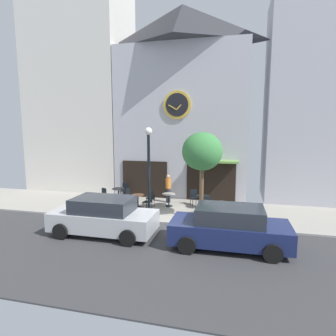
% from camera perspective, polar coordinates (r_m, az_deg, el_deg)
% --- Properties ---
extents(ground_plane, '(28.12, 11.29, 0.13)m').
position_cam_1_polar(ground_plane, '(12.48, -1.43, -12.60)').
color(ground_plane, '#9E998E').
extents(clock_building, '(8.35, 4.11, 11.90)m').
position_cam_1_polar(clock_building, '(18.69, 2.78, 13.54)').
color(clock_building, '#B2B2BC').
rests_on(clock_building, ground_plane).
extents(neighbor_building_left, '(6.79, 4.56, 15.85)m').
position_cam_1_polar(neighbor_building_left, '(22.47, -17.05, 16.83)').
color(neighbor_building_left, silver).
rests_on(neighbor_building_left, ground_plane).
extents(neighbor_building_right, '(5.38, 3.68, 11.82)m').
position_cam_1_polar(neighbor_building_right, '(19.29, 27.27, 11.75)').
color(neighbor_building_right, '#B2B2BC').
rests_on(neighbor_building_right, ground_plane).
extents(street_lamp, '(0.36, 0.36, 4.41)m').
position_cam_1_polar(street_lamp, '(13.76, -3.89, -0.90)').
color(street_lamp, black).
rests_on(street_lamp, ground_plane).
extents(street_tree, '(1.91, 1.72, 4.20)m').
position_cam_1_polar(street_tree, '(13.42, 6.89, 3.21)').
color(street_tree, brown).
rests_on(street_tree, ground_plane).
extents(cafe_table_center, '(0.76, 0.76, 0.75)m').
position_cam_1_polar(cafe_table_center, '(17.47, -9.94, -4.71)').
color(cafe_table_center, black).
rests_on(cafe_table_center, ground_plane).
extents(cafe_table_near_door, '(0.72, 0.72, 0.72)m').
position_cam_1_polar(cafe_table_near_door, '(15.82, -6.07, -6.11)').
color(cafe_table_near_door, black).
rests_on(cafe_table_near_door, ground_plane).
extents(cafe_table_center_left, '(0.74, 0.74, 0.72)m').
position_cam_1_polar(cafe_table_center_left, '(15.99, 0.18, -5.89)').
color(cafe_table_center_left, black).
rests_on(cafe_table_center_left, ground_plane).
extents(cafe_table_near_curb, '(0.72, 0.72, 0.74)m').
position_cam_1_polar(cafe_table_near_curb, '(15.65, 6.96, -6.25)').
color(cafe_table_near_curb, black).
rests_on(cafe_table_near_curb, ground_plane).
extents(cafe_table_rightmost, '(0.73, 0.73, 0.76)m').
position_cam_1_polar(cafe_table_rightmost, '(14.28, 10.82, -7.64)').
color(cafe_table_rightmost, black).
rests_on(cafe_table_rightmost, ground_plane).
extents(cafe_chair_left_end, '(0.55, 0.55, 0.90)m').
position_cam_1_polar(cafe_chair_left_end, '(16.27, 5.25, -5.64)').
color(cafe_chair_left_end, black).
rests_on(cafe_chair_left_end, ground_plane).
extents(cafe_chair_right_end, '(0.55, 0.55, 0.90)m').
position_cam_1_polar(cafe_chair_right_end, '(13.52, 9.46, -8.59)').
color(cafe_chair_right_end, black).
rests_on(cafe_chair_right_end, ground_plane).
extents(cafe_chair_outer, '(0.50, 0.50, 0.90)m').
position_cam_1_polar(cafe_chair_outer, '(16.84, -8.37, -5.23)').
color(cafe_chair_outer, black).
rests_on(cafe_chair_outer, ground_plane).
extents(cafe_chair_near_tree, '(0.53, 0.53, 0.90)m').
position_cam_1_polar(cafe_chair_near_tree, '(17.11, -12.48, -5.12)').
color(cafe_chair_near_tree, black).
rests_on(cafe_chair_near_tree, ground_plane).
extents(cafe_chair_curbside, '(0.49, 0.49, 0.90)m').
position_cam_1_polar(cafe_chair_curbside, '(15.25, -3.92, -6.57)').
color(cafe_chair_curbside, black).
rests_on(cafe_chair_curbside, ground_plane).
extents(cafe_chair_under_awning, '(0.56, 0.56, 0.90)m').
position_cam_1_polar(cafe_chair_under_awning, '(16.06, -3.33, -5.81)').
color(cafe_chair_under_awning, black).
rests_on(cafe_chair_under_awning, ground_plane).
extents(cafe_chair_corner, '(0.55, 0.55, 0.90)m').
position_cam_1_polar(cafe_chair_corner, '(14.85, 7.83, -7.04)').
color(cafe_chair_corner, black).
rests_on(cafe_chair_corner, ground_plane).
extents(cafe_chair_near_lamp, '(0.46, 0.46, 0.90)m').
position_cam_1_polar(cafe_chair_near_lamp, '(18.22, -8.73, -4.21)').
color(cafe_chair_near_lamp, black).
rests_on(cafe_chair_near_lamp, ground_plane).
extents(pedestrian_orange, '(0.37, 0.37, 1.67)m').
position_cam_1_polar(pedestrian_orange, '(16.71, 0.06, -4.07)').
color(pedestrian_orange, '#2D2D38').
rests_on(pedestrian_orange, ground_plane).
extents(parked_car_silver, '(4.31, 2.03, 1.55)m').
position_cam_1_polar(parked_car_silver, '(12.16, -12.83, -9.47)').
color(parked_car_silver, '#B7BABF').
rests_on(parked_car_silver, ground_plane).
extents(parked_car_navy, '(4.32, 2.05, 1.55)m').
position_cam_1_polar(parked_car_navy, '(10.84, 12.24, -11.64)').
color(parked_car_navy, navy).
rests_on(parked_car_navy, ground_plane).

